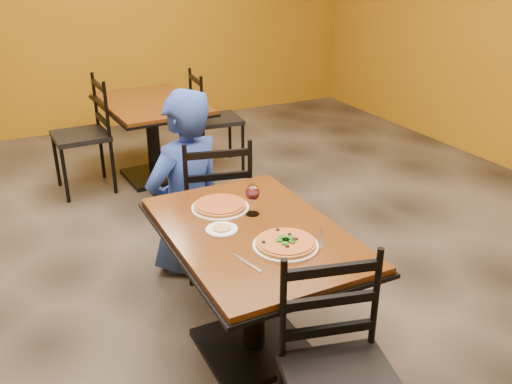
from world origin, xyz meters
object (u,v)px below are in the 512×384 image
diner (185,181)px  side_plate (222,230)px  table_second (152,122)px  pizza_main (286,243)px  pizza_far (220,205)px  table_main (254,263)px  chair_second_right (217,120)px  plate_main (286,246)px  plate_far (220,208)px  chair_main_far (214,203)px  wine_glass (253,199)px  chair_second_left (81,137)px

diner → side_plate: diner is taller
table_second → pizza_main: pizza_main is taller
table_second → pizza_far: size_ratio=4.54×
table_main → chair_second_right: (0.91, 2.65, -0.07)m
plate_main → plate_far: bearing=102.5°
pizza_main → diner: bearing=92.6°
diner → plate_far: bearing=66.9°
diner → plate_main: diner is taller
plate_far → chair_main_far: bearing=71.0°
table_second → wine_glass: bearing=-94.3°
chair_second_left → diner: size_ratio=0.82×
chair_main_far → plate_far: bearing=83.9°
table_main → table_second: same height
chair_main_far → pizza_main: (-0.10, -1.12, 0.29)m
chair_second_left → pizza_far: chair_second_left is taller
chair_second_left → diner: 1.68m
chair_second_right → diner: 1.87m
table_second → diner: size_ratio=1.02×
chair_main_far → diner: bearing=-25.4°
table_second → chair_second_right: (0.65, 0.00, -0.07)m
chair_second_left → plate_main: 2.92m
chair_main_far → chair_second_right: 1.91m
chair_main_far → side_plate: size_ratio=6.06×
table_main → wine_glass: wine_glass is taller
pizza_main → plate_far: pizza_main is taller
table_second → chair_main_far: (-0.10, -1.75, -0.07)m
pizza_far → side_plate: (-0.09, -0.23, -0.02)m
chair_main_far → plate_main: 1.16m
plate_main → side_plate: (-0.20, 0.28, 0.00)m
side_plate → chair_second_right: bearing=67.8°
chair_main_far → side_plate: 0.93m
chair_second_left → wine_glass: chair_second_left is taller
table_main → pizza_main: (0.06, -0.22, 0.21)m
pizza_far → chair_second_right: bearing=67.8°
plate_far → pizza_far: bearing=-116.6°
pizza_far → diner: bearing=85.5°
chair_second_left → wine_glass: 2.56m
chair_main_far → wine_glass: 0.83m
chair_second_left → plate_far: (0.34, -2.36, 0.25)m
side_plate → wine_glass: wine_glass is taller
plate_main → pizza_far: bearing=102.5°
plate_main → chair_second_left: bearing=98.9°
pizza_main → pizza_far: (-0.11, 0.51, 0.00)m
table_main → table_second: 2.66m
chair_second_right → pizza_far: size_ratio=3.46×
table_second → wine_glass: 2.52m
plate_main → wine_glass: 0.38m
chair_main_far → chair_second_right: (0.76, 1.75, 0.00)m
pizza_far → table_main: bearing=-79.3°
chair_second_left → plate_main: (0.45, -2.87, 0.25)m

